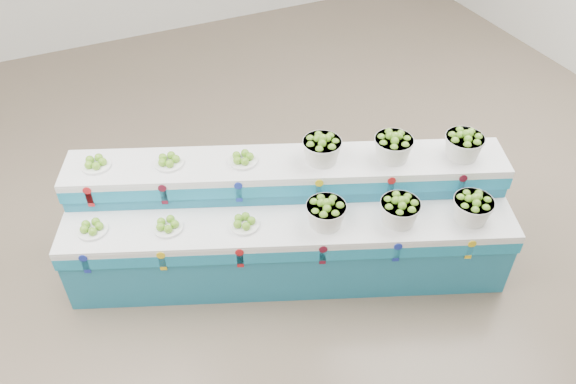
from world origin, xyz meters
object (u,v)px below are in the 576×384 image
(basket_upper_right, at_px, (464,144))
(display_stand, at_px, (288,222))
(plate_upper_mid, at_px, (169,160))
(basket_lower_left, at_px, (326,213))

(basket_upper_right, bearing_deg, display_stand, 167.23)
(plate_upper_mid, height_order, basket_upper_right, basket_upper_right)
(basket_upper_right, bearing_deg, basket_lower_left, 179.64)
(display_stand, xyz_separation_m, plate_upper_mid, (-0.85, 0.60, 0.56))
(basket_lower_left, height_order, basket_upper_right, basket_upper_right)
(plate_upper_mid, distance_m, basket_upper_right, 2.54)
(basket_lower_left, bearing_deg, basket_upper_right, -0.36)
(plate_upper_mid, bearing_deg, display_stand, -35.00)
(display_stand, xyz_separation_m, basket_upper_right, (1.51, -0.34, 0.63))
(basket_lower_left, height_order, plate_upper_mid, plate_upper_mid)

